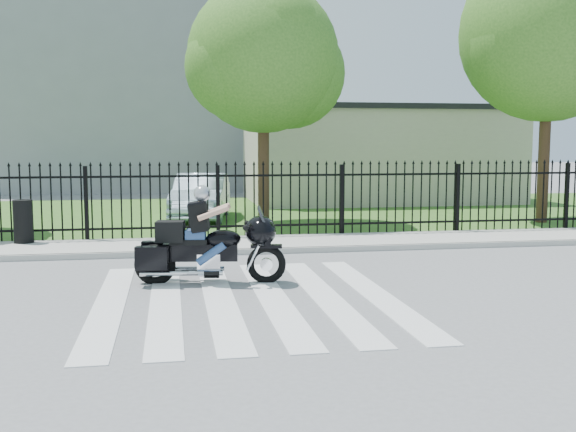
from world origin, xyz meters
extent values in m
plane|color=slate|center=(0.00, 0.00, 0.00)|extent=(120.00, 120.00, 0.00)
cube|color=#ADAAA3|center=(0.00, 5.00, 0.06)|extent=(40.00, 2.00, 0.12)
cube|color=#ADAAA3|center=(0.00, 4.00, 0.06)|extent=(40.00, 0.12, 0.12)
cube|color=#315B1F|center=(0.00, 12.00, 0.01)|extent=(40.00, 12.00, 0.02)
cube|color=black|center=(0.00, 6.00, 0.35)|extent=(26.00, 0.04, 0.05)
cube|color=black|center=(0.00, 6.00, 1.55)|extent=(26.00, 0.04, 0.05)
cylinder|color=#382316|center=(1.50, 9.00, 2.08)|extent=(0.32, 0.32, 4.16)
sphere|color=#32651C|center=(1.50, 9.00, 4.68)|extent=(4.20, 4.20, 4.20)
cylinder|color=#382316|center=(9.50, 8.00, 2.40)|extent=(0.32, 0.32, 4.80)
sphere|color=#32651C|center=(9.50, 8.00, 5.40)|extent=(5.00, 5.00, 5.00)
cube|color=#B9B29A|center=(7.00, 16.00, 1.75)|extent=(10.00, 6.00, 3.50)
cube|color=black|center=(7.00, 16.00, 3.60)|extent=(10.20, 6.20, 0.20)
cube|color=gray|center=(-3.00, 26.00, 6.00)|extent=(15.00, 10.00, 12.00)
torus|color=black|center=(0.46, 1.13, 0.31)|extent=(0.67, 0.22, 0.66)
torus|color=black|center=(-1.38, 1.39, 0.31)|extent=(0.71, 0.24, 0.69)
cube|color=black|center=(-0.62, 1.28, 0.52)|extent=(1.26, 0.40, 0.29)
ellipsoid|color=black|center=(-0.25, 1.23, 0.74)|extent=(0.64, 0.46, 0.31)
cube|color=black|center=(-0.81, 1.31, 0.70)|extent=(0.66, 0.39, 0.10)
cube|color=silver|center=(-0.48, 1.26, 0.36)|extent=(0.42, 0.34, 0.29)
ellipsoid|color=black|center=(0.37, 1.14, 0.88)|extent=(0.61, 0.75, 0.51)
cube|color=black|center=(-1.11, 1.36, 0.88)|extent=(0.50, 0.42, 0.34)
cube|color=navy|center=(-0.70, 1.29, 0.82)|extent=(0.36, 0.33, 0.17)
sphere|color=#B2B6BB|center=(-0.58, 1.28, 1.50)|extent=(0.28, 0.28, 0.28)
imported|color=#AAC3D7|center=(-0.20, 10.45, 0.71)|extent=(2.08, 4.35, 1.38)
cylinder|color=black|center=(-4.32, 5.70, 0.60)|extent=(0.51, 0.51, 0.95)
camera|label=1|loc=(-1.09, -9.85, 2.36)|focal=42.00mm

